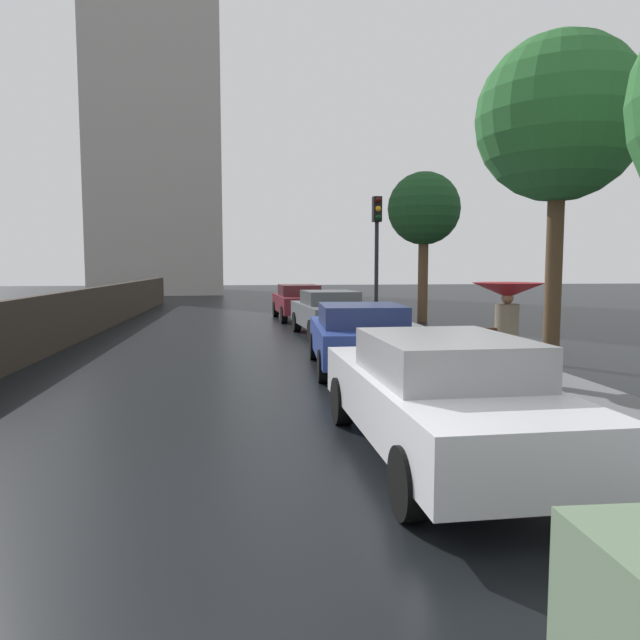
{
  "coord_description": "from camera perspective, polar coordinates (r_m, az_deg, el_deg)",
  "views": [
    {
      "loc": [
        0.32,
        -4.62,
        2.11
      ],
      "look_at": [
        1.66,
        5.51,
        1.16
      ],
      "focal_mm": 32.99,
      "sensor_mm": 36.0,
      "label": 1
    }
  ],
  "objects": [
    {
      "name": "distant_tower",
      "position": [
        49.91,
        -15.62,
        20.12
      ],
      "size": [
        10.15,
        12.11,
        30.09
      ],
      "color": "#9E9993",
      "rests_on": "ground"
    },
    {
      "name": "car_maroon_near_kerb",
      "position": [
        22.95,
        -2.09,
        1.82
      ],
      "size": [
        1.89,
        4.26,
        1.37
      ],
      "rotation": [
        0.0,
        0.0,
        0.05
      ],
      "color": "maroon",
      "rests_on": "ground"
    },
    {
      "name": "ground",
      "position": [
        5.09,
        -11.08,
        -19.26
      ],
      "size": [
        120.0,
        120.0,
        0.0
      ],
      "primitive_type": "plane",
      "color": "black"
    },
    {
      "name": "car_blue_far_ahead",
      "position": [
        11.91,
        3.9,
        -1.5
      ],
      "size": [
        2.07,
        4.08,
        1.34
      ],
      "rotation": [
        0.0,
        0.0,
        -0.06
      ],
      "color": "navy",
      "rests_on": "ground"
    },
    {
      "name": "pedestrian_with_umbrella_far",
      "position": [
        10.47,
        17.71,
        1.81
      ],
      "size": [
        1.19,
        1.19,
        1.68
      ],
      "rotation": [
        0.0,
        0.0,
        3.13
      ],
      "color": "black",
      "rests_on": "sidewalk_strip"
    },
    {
      "name": "traffic_light",
      "position": [
        17.93,
        5.54,
        7.96
      ],
      "size": [
        0.26,
        0.39,
        4.03
      ],
      "color": "black",
      "rests_on": "sidewalk_strip"
    },
    {
      "name": "street_tree_near",
      "position": [
        22.45,
        10.06,
        10.47
      ],
      "size": [
        2.68,
        2.68,
        5.57
      ],
      "color": "#4C3823",
      "rests_on": "ground"
    },
    {
      "name": "car_white_far_lane",
      "position": [
        6.58,
        11.5,
        -7.08
      ],
      "size": [
        1.86,
        4.59,
        1.37
      ],
      "rotation": [
        0.0,
        0.0,
        0.02
      ],
      "color": "silver",
      "rests_on": "ground"
    },
    {
      "name": "street_tree_mid",
      "position": [
        13.63,
        22.19,
        17.53
      ],
      "size": [
        3.39,
        3.39,
        6.82
      ],
      "color": "#4C3823",
      "rests_on": "ground"
    },
    {
      "name": "car_grey_mid_road",
      "position": [
        17.55,
        0.93,
        0.74
      ],
      "size": [
        2.01,
        4.3,
        1.36
      ],
      "rotation": [
        0.0,
        0.0,
        0.07
      ],
      "color": "slate",
      "rests_on": "ground"
    }
  ]
}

